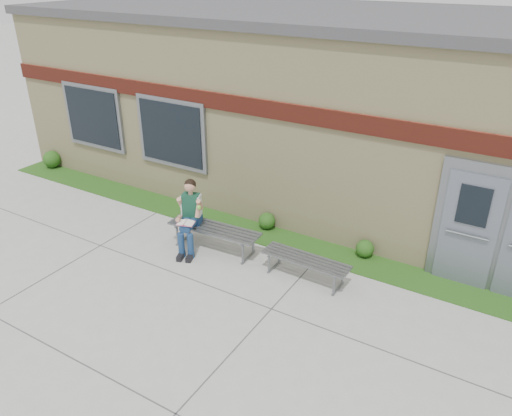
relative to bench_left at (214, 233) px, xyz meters
The scene contains 9 objects.
ground 1.88m from the bench_left, 60.04° to the right, with size 80.00×80.00×0.00m, color #9E9E99.
grass_strip 1.41m from the bench_left, 47.59° to the left, with size 16.00×0.80×0.02m, color #1C4412.
school_building 4.81m from the bench_left, 78.20° to the left, with size 16.20×6.22×4.20m.
bench_left is the anchor object (origin of this frame).
bench_right 2.00m from the bench_left, ahead, with size 1.64×0.49×0.42m.
girl 0.61m from the bench_left, 154.14° to the right, with size 0.63×0.90×1.44m.
shrub_west 6.53m from the bench_left, 168.90° to the left, with size 0.47×0.47×0.47m, color #1C4412.
shrub_mid 1.36m from the bench_left, 69.17° to the left, with size 0.36×0.36×0.36m, color #1C4412.
shrub_east 2.96m from the bench_left, 25.15° to the left, with size 0.35×0.35×0.35m, color #1C4412.
Camera 1 is at (4.22, -5.36, 5.22)m, focal length 35.00 mm.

